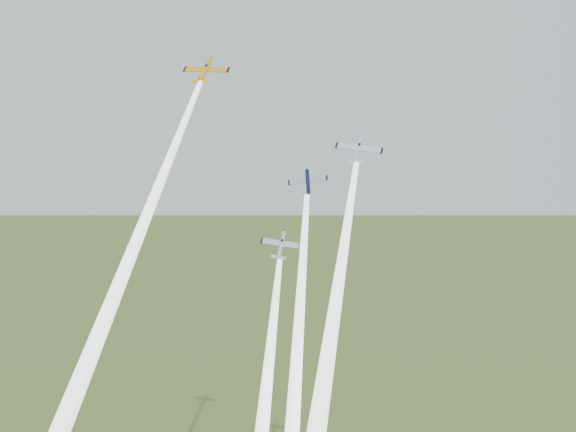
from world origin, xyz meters
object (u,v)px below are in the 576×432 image
object	(u,v)px
plane_silver_right	(358,150)
plane_silver_low	(281,245)
plane_yellow	(205,71)
plane_navy	(308,182)

from	to	relation	value
plane_silver_right	plane_silver_low	bearing A→B (deg)	-154.05
plane_silver_right	plane_silver_low	size ratio (longest dim) A/B	1.13
plane_yellow	plane_silver_low	size ratio (longest dim) A/B	1.22
plane_yellow	plane_silver_low	world-z (taller)	plane_yellow
plane_silver_low	plane_silver_right	bearing A→B (deg)	18.76
plane_silver_low	plane_navy	bearing A→B (deg)	37.49
plane_yellow	plane_silver_low	bearing A→B (deg)	-28.57
plane_navy	plane_yellow	bearing A→B (deg)	155.95
plane_yellow	plane_navy	xyz separation A→B (m)	(19.78, -6.41, -19.32)
plane_silver_right	plane_silver_low	distance (m)	20.58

